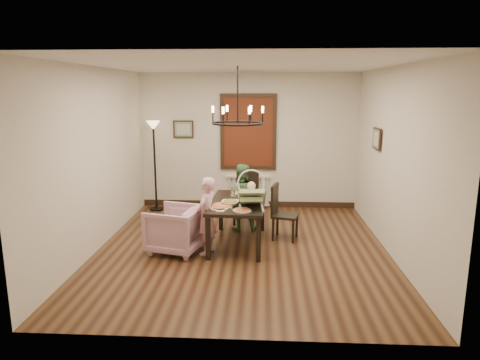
# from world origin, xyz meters

# --- Properties ---
(room_shell) EXTENTS (4.51, 5.00, 2.81)m
(room_shell) POSITION_xyz_m (0.00, 0.37, 1.40)
(room_shell) COLOR brown
(room_shell) RESTS_ON ground
(dining_table) EXTENTS (0.91, 1.55, 0.71)m
(dining_table) POSITION_xyz_m (-0.08, 0.21, 0.63)
(dining_table) COLOR black
(dining_table) RESTS_ON room_shell
(chair_far) EXTENTS (0.49, 0.49, 0.97)m
(chair_far) POSITION_xyz_m (-0.01, 1.34, 0.48)
(chair_far) COLOR black
(chair_far) RESTS_ON room_shell
(chair_right) EXTENTS (0.50, 0.50, 0.93)m
(chair_right) POSITION_xyz_m (0.69, 0.50, 0.46)
(chair_right) COLOR black
(chair_right) RESTS_ON room_shell
(armchair) EXTENTS (0.95, 0.94, 0.71)m
(armchair) POSITION_xyz_m (-1.02, -0.15, 0.35)
(armchair) COLOR #C999A8
(armchair) RESTS_ON room_shell
(elderly_woman) EXTENTS (0.33, 0.41, 0.98)m
(elderly_woman) POSITION_xyz_m (-0.53, -0.22, 0.49)
(elderly_woman) COLOR pink
(elderly_woman) RESTS_ON room_shell
(seated_man) EXTENTS (0.51, 0.42, 0.98)m
(seated_man) POSITION_xyz_m (-0.07, 0.96, 0.49)
(seated_man) COLOR #4B7E4C
(seated_man) RESTS_ON room_shell
(baby_bouncer) EXTENTS (0.48, 0.64, 0.40)m
(baby_bouncer) POSITION_xyz_m (0.14, -0.14, 0.91)
(baby_bouncer) COLOR #B4D291
(baby_bouncer) RESTS_ON dining_table
(salad_bowl) EXTENTS (0.32, 0.32, 0.08)m
(salad_bowl) POSITION_xyz_m (-0.19, -0.02, 0.75)
(salad_bowl) COLOR white
(salad_bowl) RESTS_ON dining_table
(pizza_platter) EXTENTS (0.31, 0.31, 0.04)m
(pizza_platter) POSITION_xyz_m (-0.30, -0.13, 0.73)
(pizza_platter) COLOR tan
(pizza_platter) RESTS_ON dining_table
(drinking_glass) EXTENTS (0.07, 0.07, 0.13)m
(drinking_glass) POSITION_xyz_m (-0.05, 0.32, 0.78)
(drinking_glass) COLOR silver
(drinking_glass) RESTS_ON dining_table
(window_blinds) EXTENTS (1.00, 0.03, 1.40)m
(window_blinds) POSITION_xyz_m (0.00, 2.46, 1.60)
(window_blinds) COLOR #531E10
(window_blinds) RESTS_ON room_shell
(radiator) EXTENTS (0.92, 0.12, 0.62)m
(radiator) POSITION_xyz_m (0.00, 2.48, 0.35)
(radiator) COLOR silver
(radiator) RESTS_ON room_shell
(picture_back) EXTENTS (0.42, 0.03, 0.36)m
(picture_back) POSITION_xyz_m (-1.35, 2.47, 1.65)
(picture_back) COLOR black
(picture_back) RESTS_ON room_shell
(picture_right) EXTENTS (0.03, 0.42, 0.36)m
(picture_right) POSITION_xyz_m (2.21, 0.90, 1.65)
(picture_right) COLOR black
(picture_right) RESTS_ON room_shell
(floor_lamp) EXTENTS (0.30, 0.30, 1.80)m
(floor_lamp) POSITION_xyz_m (-1.90, 2.15, 0.90)
(floor_lamp) COLOR black
(floor_lamp) RESTS_ON room_shell
(chandelier) EXTENTS (0.80, 0.80, 0.04)m
(chandelier) POSITION_xyz_m (-0.08, 0.21, 1.95)
(chandelier) COLOR black
(chandelier) RESTS_ON room_shell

